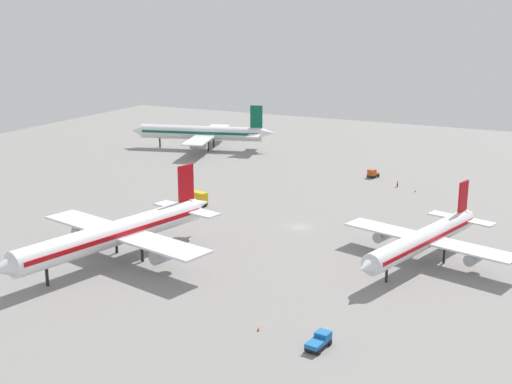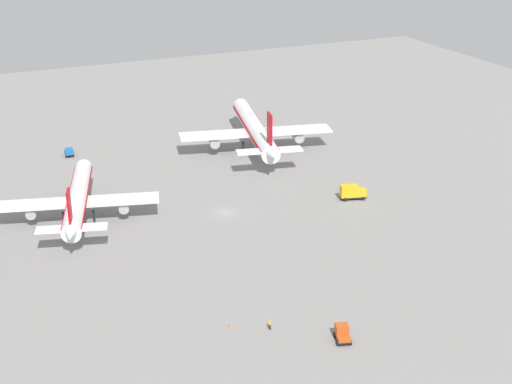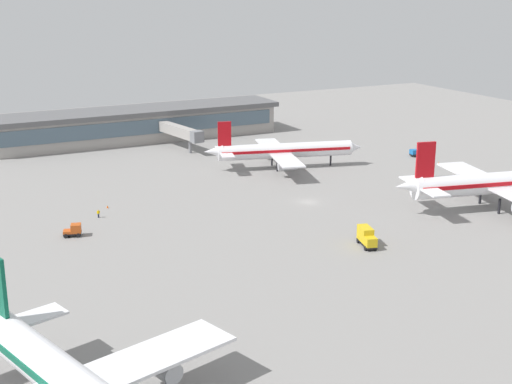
# 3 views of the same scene
# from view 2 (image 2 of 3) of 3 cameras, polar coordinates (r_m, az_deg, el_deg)

# --- Properties ---
(ground) EXTENTS (288.00, 288.00, 0.00)m
(ground) POSITION_cam_2_polar(r_m,az_deg,el_deg) (150.98, -2.44, -1.64)
(ground) COLOR gray
(airplane_at_gate) EXTENTS (48.32, 39.34, 14.85)m
(airplane_at_gate) POSITION_cam_2_polar(r_m,az_deg,el_deg) (185.70, -0.09, 4.99)
(airplane_at_gate) COLOR white
(airplane_at_gate) RESTS_ON ground
(airplane_taxiing) EXTENTS (40.10, 32.78, 12.41)m
(airplane_taxiing) POSITION_cam_2_polar(r_m,az_deg,el_deg) (150.98, -13.85, -0.46)
(airplane_taxiing) COLOR white
(airplane_taxiing) RESTS_ON ground
(pushback_tractor) EXTENTS (4.61, 2.68, 1.90)m
(pushback_tractor) POSITION_cam_2_polar(r_m,az_deg,el_deg) (188.49, -14.52, 3.09)
(pushback_tractor) COLOR black
(pushback_tractor) RESTS_ON ground
(baggage_tug) EXTENTS (3.62, 3.01, 2.30)m
(baggage_tug) POSITION_cam_2_polar(r_m,az_deg,el_deg) (111.16, 6.82, -11.00)
(baggage_tug) COLOR black
(baggage_tug) RESTS_ON ground
(catering_truck) EXTENTS (3.38, 5.90, 3.30)m
(catering_truck) POSITION_cam_2_polar(r_m,az_deg,el_deg) (157.99, 7.59, 0.00)
(catering_truck) COLOR black
(catering_truck) RESTS_ON ground
(ground_crew_worker) EXTENTS (0.57, 0.45, 1.67)m
(ground_crew_worker) POSITION_cam_2_polar(r_m,az_deg,el_deg) (112.89, 1.11, -10.41)
(ground_crew_worker) COLOR #1E2338
(ground_crew_worker) RESTS_ON ground
(safety_cone_near_gate) EXTENTS (0.44, 0.44, 0.60)m
(safety_cone_near_gate) POSITION_cam_2_polar(r_m,az_deg,el_deg) (113.94, -2.14, -10.41)
(safety_cone_near_gate) COLOR #EA590C
(safety_cone_near_gate) RESTS_ON ground
(safety_cone_mid_apron) EXTENTS (0.44, 0.44, 0.60)m
(safety_cone_mid_apron) POSITION_cam_2_polar(r_m,az_deg,el_deg) (189.61, -11.62, 3.27)
(safety_cone_mid_apron) COLOR #EA590C
(safety_cone_mid_apron) RESTS_ON ground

